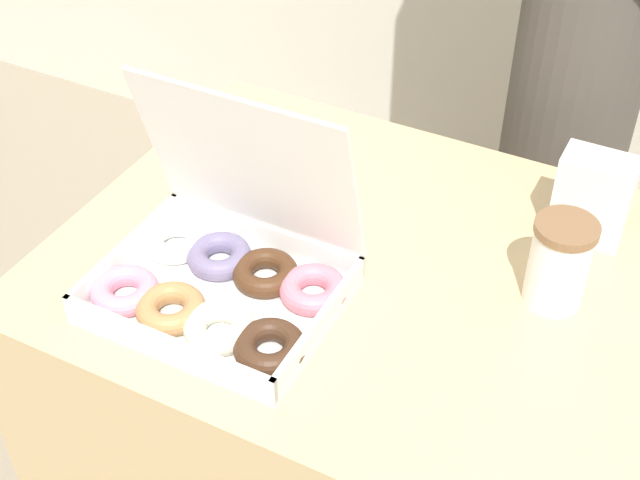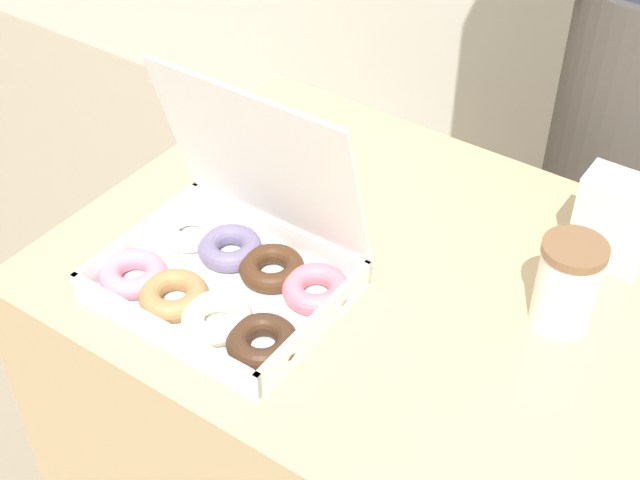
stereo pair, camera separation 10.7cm
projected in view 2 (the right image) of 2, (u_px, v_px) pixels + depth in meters
table at (398, 446)px, 1.44m from camera, size 0.97×0.68×0.73m
donut_box at (229, 266)px, 1.17m from camera, size 0.34×0.25×0.28m
coffee_cup at (567, 284)px, 1.11m from camera, size 0.08×0.08×0.13m
napkin_holder at (616, 220)px, 1.20m from camera, size 0.10×0.06×0.13m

